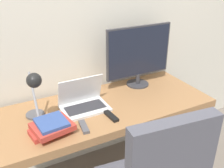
# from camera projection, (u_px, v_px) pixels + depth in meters

# --- Properties ---
(wall_back) EXTENTS (8.00, 0.05, 2.60)m
(wall_back) POSITION_uv_depth(u_px,v_px,m) (83.00, 18.00, 2.02)
(wall_back) COLOR beige
(wall_back) RESTS_ON ground_plane
(desk) EXTENTS (1.58, 0.65, 0.72)m
(desk) POSITION_uv_depth(u_px,v_px,m) (107.00, 112.00, 1.99)
(desk) COLOR #996B42
(desk) RESTS_ON ground_plane
(laptop) EXTENTS (0.33, 0.23, 0.23)m
(laptop) POSITION_uv_depth(u_px,v_px,m) (84.00, 102.00, 1.90)
(laptop) COLOR silver
(laptop) RESTS_ON desk
(monitor) EXTENTS (0.59, 0.19, 0.51)m
(monitor) POSITION_uv_depth(u_px,v_px,m) (139.00, 54.00, 2.16)
(monitor) COLOR #333338
(monitor) RESTS_ON desk
(desk_lamp) EXTENTS (0.13, 0.26, 0.38)m
(desk_lamp) POSITION_uv_depth(u_px,v_px,m) (34.00, 90.00, 1.63)
(desk_lamp) COLOR #4C4C51
(desk_lamp) RESTS_ON desk
(book_stack) EXTENTS (0.28, 0.23, 0.09)m
(book_stack) POSITION_uv_depth(u_px,v_px,m) (51.00, 127.00, 1.62)
(book_stack) COLOR #B2382D
(book_stack) RESTS_ON desk
(tv_remote) EXTENTS (0.05, 0.15, 0.02)m
(tv_remote) POSITION_uv_depth(u_px,v_px,m) (111.00, 116.00, 1.80)
(tv_remote) COLOR black
(tv_remote) RESTS_ON desk
(media_remote) EXTENTS (0.06, 0.15, 0.02)m
(media_remote) POSITION_uv_depth(u_px,v_px,m) (84.00, 127.00, 1.69)
(media_remote) COLOR #4C4C51
(media_remote) RESTS_ON desk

